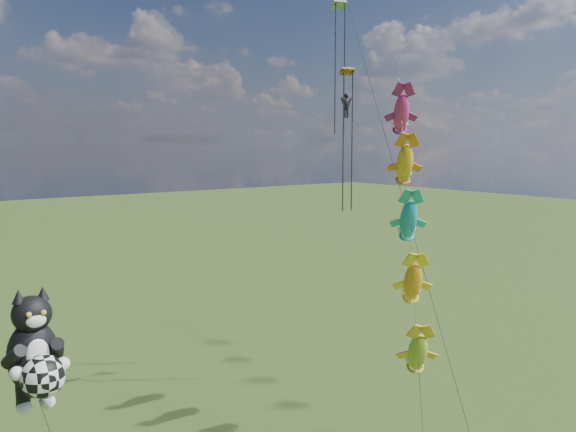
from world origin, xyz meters
TOP-DOWN VIEW (x-y plane):
  - cat_kite_rig at (-2.57, 2.16)m, footprint 2.43×4.09m
  - fish_windsock_rig at (15.67, -0.49)m, footprint 10.46×12.22m
  - parafoil_rig at (18.88, 7.84)m, footprint 5.98×16.85m

SIDE VIEW (x-z plane):
  - cat_kite_rig at x=-2.57m, z-range 2.30..12.11m
  - fish_windsock_rig at x=15.67m, z-range 1.25..21.55m
  - parafoil_rig at x=18.88m, z-range 4.89..31.30m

